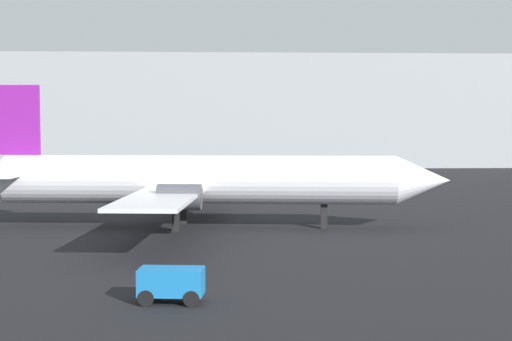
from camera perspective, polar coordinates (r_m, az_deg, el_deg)
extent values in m
cylinder|color=white|center=(48.76, -4.23, -0.66)|extent=(24.77, 5.60, 3.07)
cone|color=white|center=(49.02, 12.21, -0.71)|extent=(3.67, 3.40, 3.07)
cube|color=white|center=(48.96, -5.65, -1.19)|extent=(6.40, 26.42, 0.20)
cube|color=white|center=(51.57, -17.43, -0.24)|extent=(2.70, 7.14, 0.13)
cube|color=purple|center=(51.31, -17.08, 3.59)|extent=(2.67, 0.52, 4.41)
cylinder|color=#4C4C54|center=(53.78, -4.08, -0.90)|extent=(2.63, 1.74, 1.49)
cylinder|color=#4C4C54|center=(43.97, -5.66, -1.96)|extent=(2.63, 1.74, 1.49)
cube|color=black|center=(48.64, 5.04, -3.39)|extent=(0.46, 0.46, 1.52)
cube|color=black|center=(50.78, -5.36, -3.09)|extent=(0.46, 0.46, 1.52)
cube|color=black|center=(47.53, -5.93, -3.57)|extent=(0.46, 0.46, 1.52)
cube|color=#1972BF|center=(29.29, -6.27, -8.14)|extent=(2.53, 1.56, 1.00)
cylinder|color=black|center=(29.84, -4.46, -8.89)|extent=(0.62, 0.26, 0.60)
cylinder|color=black|center=(28.71, -4.78, -9.40)|extent=(0.62, 0.26, 0.60)
cylinder|color=black|center=(30.11, -7.67, -8.80)|extent=(0.62, 0.26, 0.60)
cylinder|color=black|center=(28.99, -8.11, -9.30)|extent=(0.62, 0.26, 0.60)
cube|color=#999EA3|center=(117.54, -1.16, 4.36)|extent=(91.90, 23.14, 15.93)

